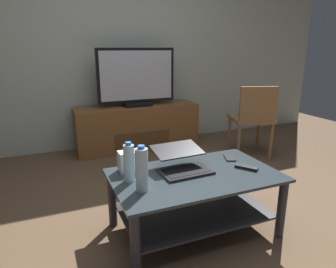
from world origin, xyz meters
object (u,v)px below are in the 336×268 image
tv_remote (246,168)px  dining_chair (253,117)px  laptop (182,163)px  media_cabinet (138,127)px  television (137,79)px  router_box (129,161)px  coffee_table (195,192)px  cell_phone (230,158)px  water_bottle_near (129,163)px  water_bottle_far (142,170)px

tv_remote → dining_chair: bearing=15.7°
laptop → tv_remote: bearing=-20.1°
media_cabinet → television: 0.62m
laptop → tv_remote: laptop is taller
television → router_box: 1.83m
coffee_table → dining_chair: (1.31, 1.06, 0.20)m
dining_chair → laptop: (-1.36, -0.96, -0.01)m
cell_phone → tv_remote: bearing=-71.1°
coffee_table → cell_phone: bearing=22.7°
laptop → tv_remote: 0.46m
television → tv_remote: 2.04m
water_bottle_near → water_bottle_far: water_bottle_far is taller
television → laptop: television is taller
media_cabinet → cell_phone: bearing=-83.5°
television → water_bottle_far: television is taller
media_cabinet → router_box: (-0.58, -1.71, 0.23)m
laptop → dining_chair: bearing=35.3°
router_box → cell_phone: router_box is taller
dining_chair → laptop: size_ratio=2.35×
laptop → router_box: (-0.34, 0.13, 0.02)m
coffee_table → router_box: router_box is taller
coffee_table → media_cabinet: 1.95m
cell_phone → tv_remote: 0.22m
cell_phone → laptop: bearing=-150.1°
dining_chair → water_bottle_far: bearing=-146.1°
water_bottle_far → tv_remote: bearing=2.4°
coffee_table → laptop: laptop is taller
television → water_bottle_far: 2.12m
media_cabinet → cell_phone: size_ratio=11.11×
coffee_table → cell_phone: cell_phone is taller
television → router_box: bearing=-109.0°
water_bottle_near → tv_remote: size_ratio=1.64×
dining_chair → router_box: size_ratio=5.87×
television → laptop: 1.88m
dining_chair → cell_phone: 1.29m
laptop → water_bottle_near: bearing=-175.8°
water_bottle_near → water_bottle_far: 0.17m
water_bottle_far → cell_phone: bearing=17.9°
television → water_bottle_near: (-0.63, -1.85, -0.34)m
media_cabinet → cell_phone: media_cabinet is taller
television → router_box: (-0.58, -1.69, -0.39)m
router_box → water_bottle_near: water_bottle_near is taller
coffee_table → cell_phone: (0.39, 0.16, 0.14)m
media_cabinet → tv_remote: (0.19, -2.00, 0.17)m
media_cabinet → television: (0.00, -0.02, 0.62)m
water_bottle_near → water_bottle_far: (0.03, -0.16, 0.01)m
television → cell_phone: television is taller
coffee_table → laptop: bearing=119.0°
laptop → media_cabinet: bearing=82.6°
tv_remote → router_box: bearing=125.2°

